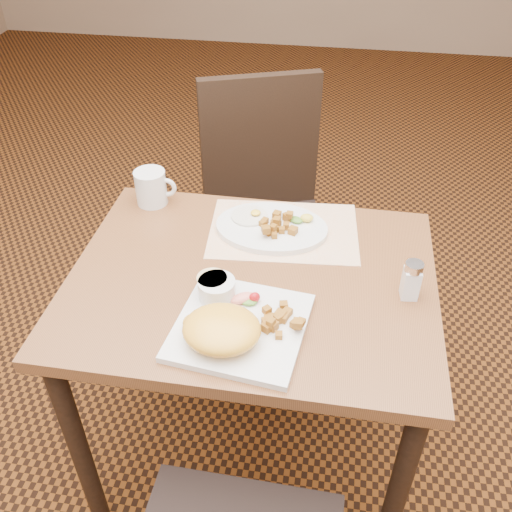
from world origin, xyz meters
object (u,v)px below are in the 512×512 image
object	(u,v)px
chair_far	(266,204)
plate_square	(240,327)
salt_shaker	(411,280)
plate_oval	(272,228)
coffee_mug	(152,187)
table	(252,309)

from	to	relation	value
chair_far	plate_square	xyz separation A→B (m)	(0.06, -0.82, 0.22)
plate_square	salt_shaker	world-z (taller)	salt_shaker
plate_oval	coffee_mug	size ratio (longest dim) A/B	2.54
table	coffee_mug	bearing A→B (deg)	139.98
salt_shaker	coffee_mug	bearing A→B (deg)	157.66
table	salt_shaker	bearing A→B (deg)	-1.49
plate_square	salt_shaker	distance (m)	0.41
table	salt_shaker	world-z (taller)	salt_shaker
salt_shaker	coffee_mug	size ratio (longest dim) A/B	0.83
plate_square	salt_shaker	bearing A→B (deg)	24.75
salt_shaker	table	bearing A→B (deg)	178.51
chair_far	salt_shaker	xyz separation A→B (m)	(0.43, -0.65, 0.26)
plate_square	plate_oval	world-z (taller)	plate_oval
plate_oval	salt_shaker	size ratio (longest dim) A/B	3.05
table	plate_oval	size ratio (longest dim) A/B	2.96
plate_oval	plate_square	bearing A→B (deg)	-92.44
salt_shaker	coffee_mug	distance (m)	0.77
plate_oval	salt_shaker	xyz separation A→B (m)	(0.36, -0.21, 0.04)
salt_shaker	coffee_mug	world-z (taller)	coffee_mug
table	salt_shaker	distance (m)	0.41
table	plate_square	world-z (taller)	plate_square
table	plate_square	size ratio (longest dim) A/B	3.21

